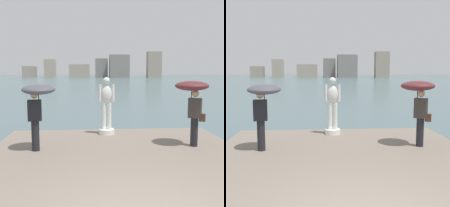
% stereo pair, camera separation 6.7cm
% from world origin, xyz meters
% --- Properties ---
extents(ground_plane, '(400.00, 400.00, 0.00)m').
position_xyz_m(ground_plane, '(0.00, 40.00, 0.00)').
color(ground_plane, '#4C666B').
extents(pier, '(7.43, 10.02, 0.40)m').
position_xyz_m(pier, '(0.00, 2.01, 0.20)').
color(pier, slate).
rests_on(pier, ground).
extents(statue_white_figure, '(0.58, 0.56, 2.08)m').
position_xyz_m(statue_white_figure, '(-0.18, 6.15, 1.30)').
color(statue_white_figure, white).
rests_on(statue_white_figure, pier).
extents(onlooker_left, '(1.05, 1.07, 1.93)m').
position_xyz_m(onlooker_left, '(-2.27, 4.24, 1.91)').
color(onlooker_left, black).
rests_on(onlooker_left, pier).
extents(onlooker_right, '(1.38, 1.38, 2.01)m').
position_xyz_m(onlooker_right, '(2.34, 4.39, 2.00)').
color(onlooker_right, black).
rests_on(onlooker_right, pier).
extents(distant_skyline, '(61.36, 11.10, 11.39)m').
position_xyz_m(distant_skyline, '(3.09, 120.36, 4.33)').
color(distant_skyline, gray).
rests_on(distant_skyline, ground).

